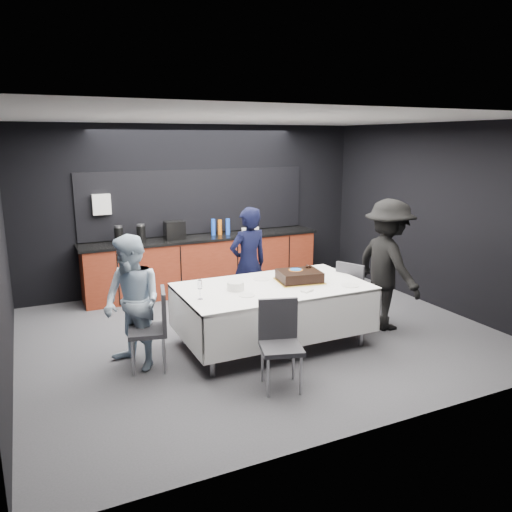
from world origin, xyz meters
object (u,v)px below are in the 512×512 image
at_px(plate_stack, 235,286).
at_px(person_right, 388,265).
at_px(champagne_flute, 200,286).
at_px(person_center, 248,264).
at_px(chair_near, 280,337).
at_px(person_left, 132,303).
at_px(chair_right, 353,289).
at_px(party_table, 273,296).
at_px(chair_left, 154,323).
at_px(cake_assembly, 299,276).

height_order(plate_stack, person_right, person_right).
relative_size(champagne_flute, person_center, 0.14).
relative_size(chair_near, person_left, 0.60).
distance_m(chair_near, person_right, 2.30).
height_order(chair_right, chair_near, same).
height_order(plate_stack, person_left, person_left).
xyz_separation_m(party_table, person_left, (-1.72, 0.09, 0.13)).
distance_m(champagne_flute, chair_near, 1.11).
distance_m(champagne_flute, person_right, 2.68).
bearing_deg(person_right, person_center, 55.33).
height_order(chair_left, person_left, person_left).
relative_size(plate_stack, chair_near, 0.22).
distance_m(plate_stack, chair_near, 1.06).
bearing_deg(person_left, person_center, 89.24).
bearing_deg(person_right, plate_stack, 86.15).
height_order(chair_left, person_center, person_center).
height_order(party_table, champagne_flute, champagne_flute).
distance_m(champagne_flute, person_center, 1.57).
height_order(champagne_flute, person_right, person_right).
relative_size(cake_assembly, person_center, 0.38).
height_order(party_table, chair_near, chair_near).
xyz_separation_m(chair_right, person_right, (0.40, -0.21, 0.36)).
bearing_deg(plate_stack, person_right, -4.00).
bearing_deg(person_right, party_table, 85.95).
bearing_deg(plate_stack, chair_left, -176.73).
height_order(cake_assembly, person_center, person_center).
xyz_separation_m(cake_assembly, champagne_flute, (-1.38, -0.15, 0.09)).
relative_size(chair_right, chair_near, 1.00).
relative_size(chair_right, person_left, 0.60).
bearing_deg(person_center, person_left, 18.27).
bearing_deg(champagne_flute, person_left, 162.75).
distance_m(cake_assembly, chair_left, 1.92).
relative_size(person_left, person_right, 0.86).
distance_m(party_table, chair_left, 1.51).
bearing_deg(cake_assembly, chair_left, -178.50).
relative_size(chair_left, chair_near, 1.00).
bearing_deg(cake_assembly, champagne_flute, -173.74).
distance_m(chair_right, chair_near, 2.02).
relative_size(person_center, person_left, 1.07).
bearing_deg(cake_assembly, plate_stack, 179.44).
height_order(plate_stack, chair_left, chair_left).
height_order(champagne_flute, person_left, person_left).
height_order(party_table, chair_left, chair_left).
distance_m(party_table, chair_near, 1.08).
bearing_deg(champagne_flute, chair_right, 5.51).
height_order(plate_stack, champagne_flute, champagne_flute).
relative_size(party_table, person_center, 1.42).
relative_size(plate_stack, champagne_flute, 0.93).
bearing_deg(chair_near, chair_right, 32.14).
bearing_deg(chair_near, person_center, 74.96).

